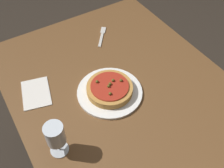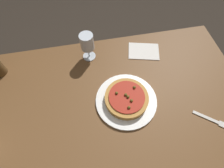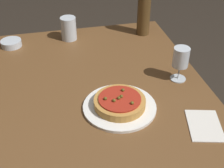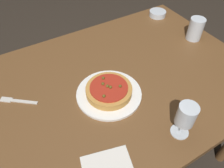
{
  "view_description": "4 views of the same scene",
  "coord_description": "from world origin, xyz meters",
  "px_view_note": "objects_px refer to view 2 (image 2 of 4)",
  "views": [
    {
      "loc": [
        0.56,
        -0.44,
        1.67
      ],
      "look_at": [
        -0.08,
        -0.05,
        0.81
      ],
      "focal_mm": 42.0,
      "sensor_mm": 36.0,
      "label": 1
    },
    {
      "loc": [
        0.06,
        0.27,
        1.53
      ],
      "look_at": [
        -0.02,
        -0.12,
        0.84
      ],
      "focal_mm": 28.0,
      "sensor_mm": 36.0,
      "label": 2
    },
    {
      "loc": [
        -1.01,
        0.18,
        1.56
      ],
      "look_at": [
        -0.03,
        -0.04,
        0.85
      ],
      "focal_mm": 50.0,
      "sensor_mm": 36.0,
      "label": 3
    },
    {
      "loc": [
        -0.39,
        -0.62,
        1.5
      ],
      "look_at": [
        -0.06,
        -0.07,
        0.82
      ],
      "focal_mm": 35.0,
      "sensor_mm": 36.0,
      "label": 4
    }
  ],
  "objects_px": {
    "dining_table": "(113,122)",
    "pizza": "(127,98)",
    "fork": "(214,121)",
    "wine_glass": "(87,43)",
    "dinner_plate": "(126,100)"
  },
  "relations": [
    {
      "from": "dining_table",
      "to": "pizza",
      "type": "bearing_deg",
      "value": -140.96
    },
    {
      "from": "pizza",
      "to": "wine_glass",
      "type": "distance_m",
      "value": 0.35
    },
    {
      "from": "dining_table",
      "to": "pizza",
      "type": "distance_m",
      "value": 0.15
    },
    {
      "from": "wine_glass",
      "to": "fork",
      "type": "relative_size",
      "value": 1.09
    },
    {
      "from": "fork",
      "to": "wine_glass",
      "type": "bearing_deg",
      "value": 174.96
    },
    {
      "from": "wine_glass",
      "to": "pizza",
      "type": "bearing_deg",
      "value": 114.43
    },
    {
      "from": "dinner_plate",
      "to": "fork",
      "type": "xyz_separation_m",
      "value": [
        -0.37,
        0.17,
        -0.0
      ]
    },
    {
      "from": "wine_glass",
      "to": "fork",
      "type": "height_order",
      "value": "wine_glass"
    },
    {
      "from": "dining_table",
      "to": "pizza",
      "type": "height_order",
      "value": "pizza"
    },
    {
      "from": "dining_table",
      "to": "pizza",
      "type": "relative_size",
      "value": 6.68
    },
    {
      "from": "dining_table",
      "to": "wine_glass",
      "type": "bearing_deg",
      "value": -80.58
    },
    {
      "from": "wine_glass",
      "to": "fork",
      "type": "distance_m",
      "value": 0.71
    },
    {
      "from": "pizza",
      "to": "fork",
      "type": "bearing_deg",
      "value": 154.75
    },
    {
      "from": "fork",
      "to": "pizza",
      "type": "bearing_deg",
      "value": -166.88
    },
    {
      "from": "dining_table",
      "to": "dinner_plate",
      "type": "height_order",
      "value": "dinner_plate"
    }
  ]
}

